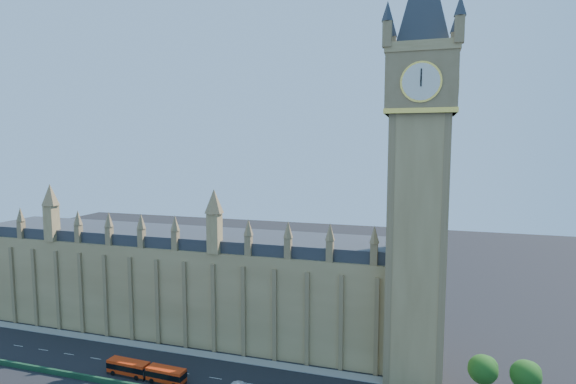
# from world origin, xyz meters

# --- Properties ---
(ground) EXTENTS (400.00, 400.00, 0.00)m
(ground) POSITION_xyz_m (0.00, 0.00, 0.00)
(ground) COLOR black
(ground) RESTS_ON ground
(palace_westminster) EXTENTS (120.00, 20.00, 28.00)m
(palace_westminster) POSITION_xyz_m (-25.00, 22.00, 13.86)
(palace_westminster) COLOR olive
(palace_westminster) RESTS_ON ground
(elizabeth_tower) EXTENTS (20.59, 20.59, 105.00)m
(elizabeth_tower) POSITION_xyz_m (38.00, 13.99, 54.56)
(elizabeth_tower) COLOR olive
(elizabeth_tower) RESTS_ON ground
(kerb_north) EXTENTS (160.00, 3.00, 0.16)m
(kerb_north) POSITION_xyz_m (0.00, 9.50, 0.08)
(kerb_north) COLOR gray
(kerb_north) RESTS_ON ground
(tree_east_near) EXTENTS (6.00, 6.00, 8.50)m
(tree_east_near) POSITION_xyz_m (52.22, 10.08, 5.64)
(tree_east_near) COLOR #382619
(tree_east_near) RESTS_ON ground
(tree_east_far) EXTENTS (6.00, 6.00, 8.50)m
(tree_east_far) POSITION_xyz_m (60.22, 10.08, 5.64)
(tree_east_far) COLOR #382619
(tree_east_far) RESTS_ON ground
(red_bus) EXTENTS (19.45, 3.82, 3.29)m
(red_bus) POSITION_xyz_m (-18.72, -4.57, 1.73)
(red_bus) COLOR red
(red_bus) RESTS_ON ground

